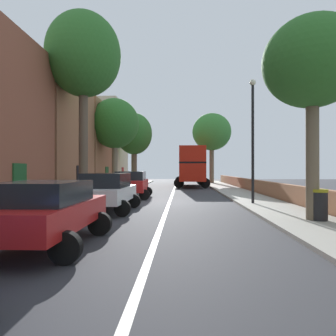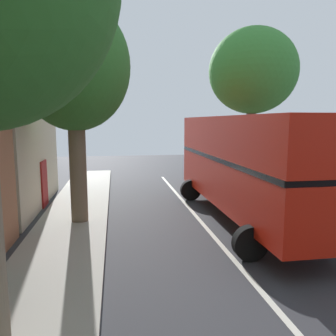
# 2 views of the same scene
# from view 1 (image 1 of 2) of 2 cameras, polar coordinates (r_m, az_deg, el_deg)

# --- Properties ---
(ground_plane) EXTENTS (84.00, 84.00, 0.00)m
(ground_plane) POSITION_cam_1_polar(r_m,az_deg,el_deg) (17.44, 0.28, -6.29)
(ground_plane) COLOR #333338
(road_centre_line) EXTENTS (0.16, 54.00, 0.01)m
(road_centre_line) POSITION_cam_1_polar(r_m,az_deg,el_deg) (17.44, 0.28, -6.28)
(road_centre_line) COLOR silver
(road_centre_line) RESTS_ON ground
(sidewalk_left) EXTENTS (2.60, 60.00, 0.12)m
(sidewalk_left) POSITION_cam_1_polar(r_m,az_deg,el_deg) (18.28, -15.34, -5.82)
(sidewalk_left) COLOR #9E998E
(sidewalk_left) RESTS_ON ground
(sidewalk_right) EXTENTS (2.60, 60.00, 0.12)m
(sidewalk_right) POSITION_cam_1_polar(r_m,az_deg,el_deg) (17.93, 16.22, -5.93)
(sidewalk_right) COLOR #9E998E
(sidewalk_right) RESTS_ON ground
(terraced_houses_left) EXTENTS (4.07, 47.68, 9.93)m
(terraced_houses_left) POSITION_cam_1_polar(r_m,az_deg,el_deg) (19.77, -25.38, 7.25)
(terraced_houses_left) COLOR brown
(terraced_houses_left) RESTS_ON ground
(boundary_wall_right) EXTENTS (0.36, 54.00, 1.02)m
(boundary_wall_right) POSITION_cam_1_polar(r_m,az_deg,el_deg) (18.32, 20.95, -4.38)
(boundary_wall_right) COLOR #9E6647
(boundary_wall_right) RESTS_ON ground
(double_decker_bus) EXTENTS (3.58, 10.68, 4.06)m
(double_decker_bus) POSITION_cam_1_polar(r_m,az_deg,el_deg) (33.79, 4.23, 0.61)
(double_decker_bus) COLOR red
(double_decker_bus) RESTS_ON ground
(parked_car_red_left_1) EXTENTS (2.60, 4.34, 1.71)m
(parked_car_red_left_1) POSITION_cam_1_polar(r_m,az_deg,el_deg) (19.72, -6.76, -2.78)
(parked_car_red_left_1) COLOR #AD1919
(parked_car_red_left_1) RESTS_ON ground
(parked_car_white_left_2) EXTENTS (2.46, 4.45, 1.67)m
(parked_car_white_left_2) POSITION_cam_1_polar(r_m,az_deg,el_deg) (13.56, -11.05, -4.00)
(parked_car_white_left_2) COLOR silver
(parked_car_white_left_2) RESTS_ON ground
(parked_car_red_left_3) EXTENTS (2.50, 4.23, 1.55)m
(parked_car_red_left_3) POSITION_cam_1_polar(r_m,az_deg,el_deg) (7.82, -21.57, -7.09)
(parked_car_red_left_3) COLOR #AD1919
(parked_car_red_left_3) RESTS_ON ground
(street_tree_left_0) EXTENTS (4.38, 4.38, 10.97)m
(street_tree_left_0) POSITION_cam_1_polar(r_m,az_deg,el_deg) (19.95, -15.33, 19.29)
(street_tree_left_0) COLOR brown
(street_tree_left_0) RESTS_ON sidewalk_left
(street_tree_right_1) EXTENTS (3.33, 3.33, 6.91)m
(street_tree_right_1) POSITION_cam_1_polar(r_m,az_deg,el_deg) (12.12, 25.07, 16.95)
(street_tree_right_1) COLOR brown
(street_tree_right_1) RESTS_ON sidewalk_right
(street_tree_left_2) EXTENTS (4.02, 4.02, 8.05)m
(street_tree_left_2) POSITION_cam_1_polar(r_m,az_deg,el_deg) (34.98, -6.27, 6.18)
(street_tree_left_2) COLOR brown
(street_tree_left_2) RESTS_ON sidewalk_left
(street_tree_left_4) EXTENTS (4.26, 4.26, 7.99)m
(street_tree_left_4) POSITION_cam_1_polar(r_m,az_deg,el_deg) (27.92, -9.80, 8.03)
(street_tree_left_4) COLOR #7A6B56
(street_tree_left_4) RESTS_ON sidewalk_left
(street_tree_right_5) EXTENTS (4.99, 4.99, 8.97)m
(street_tree_right_5) POSITION_cam_1_polar(r_m,az_deg,el_deg) (40.51, 8.06, 6.55)
(street_tree_right_5) COLOR brown
(street_tree_right_5) RESTS_ON sidewalk_right
(lamppost_right) EXTENTS (0.32, 0.32, 6.31)m
(lamppost_right) POSITION_cam_1_polar(r_m,az_deg,el_deg) (16.40, 15.37, 6.66)
(lamppost_right) COLOR black
(lamppost_right) RESTS_ON sidewalk_right
(litter_bin_right) EXTENTS (0.55, 0.55, 1.04)m
(litter_bin_right) POSITION_cam_1_polar(r_m,az_deg,el_deg) (11.61, 26.15, -6.08)
(litter_bin_right) COLOR black
(litter_bin_right) RESTS_ON sidewalk_right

